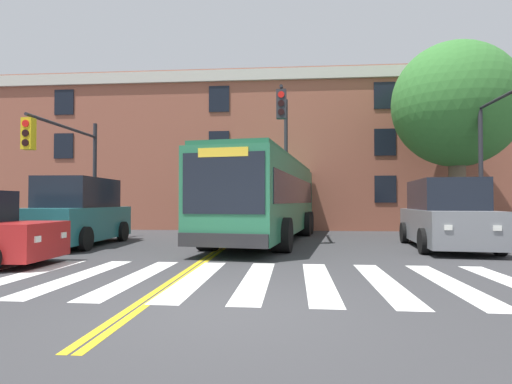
% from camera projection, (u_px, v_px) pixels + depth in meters
% --- Properties ---
extents(ground_plane, '(120.00, 120.00, 0.00)m').
position_uv_depth(ground_plane, '(225.00, 311.00, 5.60)').
color(ground_plane, '#38383A').
extents(crosswalk, '(15.17, 4.28, 0.01)m').
position_uv_depth(crosswalk, '(195.00, 278.00, 7.93)').
color(crosswalk, white).
rests_on(crosswalk, ground).
extents(lane_line_yellow_inner, '(0.12, 36.00, 0.01)m').
position_uv_depth(lane_line_yellow_inner, '(247.00, 229.00, 21.92)').
color(lane_line_yellow_inner, gold).
rests_on(lane_line_yellow_inner, ground).
extents(lane_line_yellow_outer, '(0.12, 36.00, 0.01)m').
position_uv_depth(lane_line_yellow_outer, '(250.00, 229.00, 21.90)').
color(lane_line_yellow_outer, gold).
rests_on(lane_line_yellow_outer, ground).
extents(city_bus, '(4.11, 11.45, 3.18)m').
position_uv_depth(city_bus, '(267.00, 197.00, 15.68)').
color(city_bus, '#28704C').
rests_on(city_bus, ground).
extents(car_teal_near_lane, '(2.35, 5.05, 2.36)m').
position_uv_depth(car_teal_near_lane, '(79.00, 214.00, 13.96)').
color(car_teal_near_lane, '#236B70').
rests_on(car_teal_near_lane, ground).
extents(car_grey_far_lane, '(2.66, 5.33, 2.25)m').
position_uv_depth(car_grey_far_lane, '(445.00, 216.00, 13.03)').
color(car_grey_far_lane, slate).
rests_on(car_grey_far_lane, ground).
extents(car_silver_behind_bus, '(2.52, 4.61, 1.73)m').
position_uv_depth(car_silver_behind_bus, '(270.00, 213.00, 24.98)').
color(car_silver_behind_bus, '#B7BABF').
rests_on(car_silver_behind_bus, ground).
extents(traffic_light_near_corner, '(0.36, 3.97, 5.42)m').
position_uv_depth(traffic_light_near_corner, '(503.00, 137.00, 13.22)').
color(traffic_light_near_corner, '#28282D').
rests_on(traffic_light_near_corner, ground).
extents(traffic_light_far_corner, '(0.34, 4.59, 4.84)m').
position_uv_depth(traffic_light_far_corner, '(69.00, 156.00, 14.85)').
color(traffic_light_far_corner, '#28282D').
rests_on(traffic_light_far_corner, ground).
extents(traffic_light_overhead, '(0.39, 3.39, 5.86)m').
position_uv_depth(traffic_light_overhead, '(284.00, 139.00, 15.56)').
color(traffic_light_overhead, '#28282D').
rests_on(traffic_light_overhead, ground).
extents(street_tree_curbside_large, '(7.77, 7.61, 8.44)m').
position_uv_depth(street_tree_curbside_large, '(456.00, 106.00, 17.35)').
color(street_tree_curbside_large, brown).
rests_on(street_tree_curbside_large, ground).
extents(building_facade, '(43.54, 9.66, 8.71)m').
position_uv_depth(building_facade, '(232.00, 158.00, 26.11)').
color(building_facade, '#9E5642').
rests_on(building_facade, ground).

